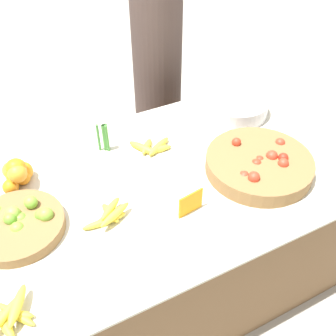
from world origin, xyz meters
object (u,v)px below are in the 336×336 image
object	(u,v)px
lime_bowl	(18,224)
vendor_person	(157,63)
metal_bowl	(236,106)
tomato_basket	(259,164)
price_sign	(191,203)

from	to	relation	value
lime_bowl	vendor_person	world-z (taller)	vendor_person
metal_bowl	vendor_person	distance (m)	0.64
metal_bowl	vendor_person	xyz separation A→B (m)	(-0.15, 0.62, 0.00)
tomato_basket	metal_bowl	size ratio (longest dim) A/B	1.39
vendor_person	metal_bowl	bearing A→B (deg)	-76.45
metal_bowl	vendor_person	bearing A→B (deg)	103.55
price_sign	vendor_person	world-z (taller)	vendor_person
lime_bowl	vendor_person	bearing A→B (deg)	41.43
lime_bowl	price_sign	world-z (taller)	price_sign
tomato_basket	price_sign	distance (m)	0.39
tomato_basket	vendor_person	bearing A→B (deg)	88.69
lime_bowl	vendor_person	distance (m)	1.36
vendor_person	lime_bowl	bearing A→B (deg)	-138.57
lime_bowl	price_sign	size ratio (longest dim) A/B	3.10
tomato_basket	vendor_person	distance (m)	1.05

